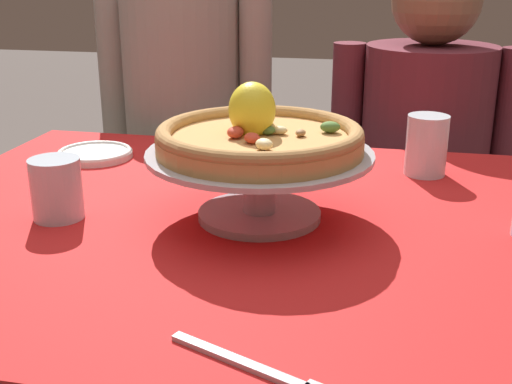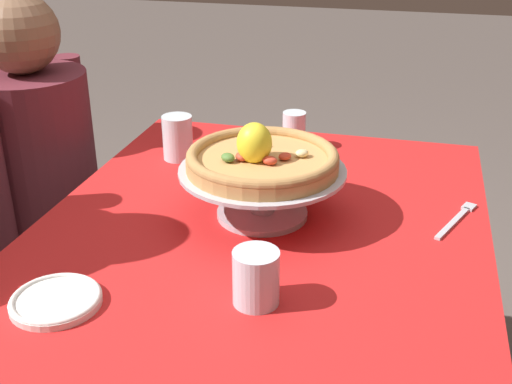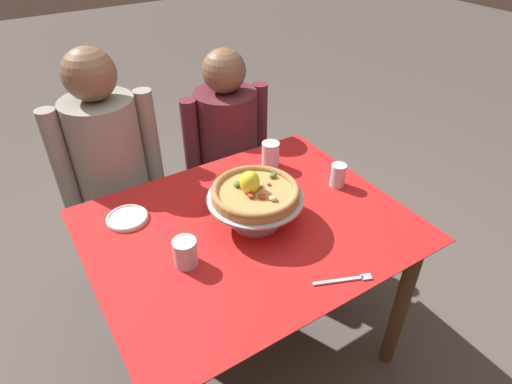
{
  "view_description": "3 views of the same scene",
  "coord_description": "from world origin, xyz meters",
  "px_view_note": "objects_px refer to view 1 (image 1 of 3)",
  "views": [
    {
      "loc": [
        0.23,
        -0.93,
        1.12
      ],
      "look_at": [
        0.01,
        0.06,
        0.76
      ],
      "focal_mm": 46.3,
      "sensor_mm": 36.0,
      "label": 1
    },
    {
      "loc": [
        -1.15,
        -0.28,
        1.37
      ],
      "look_at": [
        0.01,
        0.02,
        0.8
      ],
      "focal_mm": 45.27,
      "sensor_mm": 36.0,
      "label": 2
    },
    {
      "loc": [
        -0.62,
        -1.02,
        1.75
      ],
      "look_at": [
        0.08,
        0.08,
        0.8
      ],
      "focal_mm": 30.09,
      "sensor_mm": 36.0,
      "label": 3
    }
  ],
  "objects_px": {
    "pizza": "(259,136)",
    "diner_left": "(186,168)",
    "pizza_stand": "(260,175)",
    "water_glass_back_right": "(426,149)",
    "dinner_fork": "(259,369)",
    "diner_right": "(419,198)",
    "water_glass_side_left": "(57,193)",
    "side_plate": "(95,153)"
  },
  "relations": [
    {
      "from": "water_glass_back_right",
      "to": "pizza_stand",
      "type": "bearing_deg",
      "value": -132.22
    },
    {
      "from": "diner_right",
      "to": "pizza_stand",
      "type": "bearing_deg",
      "value": -111.13
    },
    {
      "from": "pizza_stand",
      "to": "side_plate",
      "type": "distance_m",
      "value": 0.48
    },
    {
      "from": "water_glass_side_left",
      "to": "diner_left",
      "type": "distance_m",
      "value": 0.75
    },
    {
      "from": "pizza_stand",
      "to": "side_plate",
      "type": "xyz_separation_m",
      "value": [
        -0.4,
        0.26,
        -0.06
      ]
    },
    {
      "from": "diner_right",
      "to": "side_plate",
      "type": "bearing_deg",
      "value": -146.11
    },
    {
      "from": "pizza_stand",
      "to": "pizza",
      "type": "distance_m",
      "value": 0.06
    },
    {
      "from": "pizza",
      "to": "diner_left",
      "type": "relative_size",
      "value": 0.25
    },
    {
      "from": "water_glass_back_right",
      "to": "diner_left",
      "type": "bearing_deg",
      "value": 147.61
    },
    {
      "from": "water_glass_back_right",
      "to": "side_plate",
      "type": "relative_size",
      "value": 0.74
    },
    {
      "from": "water_glass_back_right",
      "to": "diner_left",
      "type": "distance_m",
      "value": 0.73
    },
    {
      "from": "water_glass_side_left",
      "to": "pizza_stand",
      "type": "bearing_deg",
      "value": 11.88
    },
    {
      "from": "pizza",
      "to": "diner_right",
      "type": "bearing_deg",
      "value": 68.77
    },
    {
      "from": "pizza",
      "to": "side_plate",
      "type": "distance_m",
      "value": 0.49
    },
    {
      "from": "side_plate",
      "to": "diner_right",
      "type": "bearing_deg",
      "value": 33.89
    },
    {
      "from": "pizza_stand",
      "to": "water_glass_back_right",
      "type": "distance_m",
      "value": 0.38
    },
    {
      "from": "water_glass_side_left",
      "to": "diner_right",
      "type": "bearing_deg",
      "value": 53.06
    },
    {
      "from": "side_plate",
      "to": "diner_right",
      "type": "relative_size",
      "value": 0.13
    },
    {
      "from": "water_glass_side_left",
      "to": "diner_left",
      "type": "bearing_deg",
      "value": 92.37
    },
    {
      "from": "diner_left",
      "to": "diner_right",
      "type": "height_order",
      "value": "diner_left"
    },
    {
      "from": "diner_left",
      "to": "water_glass_back_right",
      "type": "bearing_deg",
      "value": -32.39
    },
    {
      "from": "water_glass_side_left",
      "to": "water_glass_back_right",
      "type": "height_order",
      "value": "water_glass_back_right"
    },
    {
      "from": "water_glass_back_right",
      "to": "diner_left",
      "type": "height_order",
      "value": "diner_left"
    },
    {
      "from": "water_glass_side_left",
      "to": "diner_right",
      "type": "relative_size",
      "value": 0.08
    },
    {
      "from": "dinner_fork",
      "to": "water_glass_side_left",
      "type": "bearing_deg",
      "value": 139.22
    },
    {
      "from": "dinner_fork",
      "to": "diner_left",
      "type": "relative_size",
      "value": 0.15
    },
    {
      "from": "water_glass_side_left",
      "to": "diner_left",
      "type": "height_order",
      "value": "diner_left"
    },
    {
      "from": "water_glass_side_left",
      "to": "diner_left",
      "type": "xyz_separation_m",
      "value": [
        -0.03,
        0.73,
        -0.18
      ]
    },
    {
      "from": "diner_right",
      "to": "water_glass_side_left",
      "type": "bearing_deg",
      "value": -126.94
    },
    {
      "from": "side_plate",
      "to": "diner_right",
      "type": "height_order",
      "value": "diner_right"
    },
    {
      "from": "pizza_stand",
      "to": "pizza",
      "type": "xyz_separation_m",
      "value": [
        -0.0,
        0.0,
        0.06
      ]
    },
    {
      "from": "dinner_fork",
      "to": "diner_right",
      "type": "relative_size",
      "value": 0.16
    },
    {
      "from": "water_glass_side_left",
      "to": "water_glass_back_right",
      "type": "bearing_deg",
      "value": 31.69
    },
    {
      "from": "pizza_stand",
      "to": "dinner_fork",
      "type": "bearing_deg",
      "value": -78.31
    },
    {
      "from": "dinner_fork",
      "to": "pizza",
      "type": "bearing_deg",
      "value": 101.79
    },
    {
      "from": "water_glass_back_right",
      "to": "pizza",
      "type": "bearing_deg",
      "value": -132.45
    },
    {
      "from": "side_plate",
      "to": "diner_left",
      "type": "bearing_deg",
      "value": 81.56
    },
    {
      "from": "pizza_stand",
      "to": "diner_right",
      "type": "relative_size",
      "value": 0.31
    },
    {
      "from": "pizza",
      "to": "water_glass_back_right",
      "type": "height_order",
      "value": "pizza"
    },
    {
      "from": "water_glass_side_left",
      "to": "water_glass_back_right",
      "type": "distance_m",
      "value": 0.66
    },
    {
      "from": "pizza",
      "to": "water_glass_side_left",
      "type": "height_order",
      "value": "pizza"
    },
    {
      "from": "diner_right",
      "to": "water_glass_back_right",
      "type": "bearing_deg",
      "value": -92.09
    }
  ]
}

